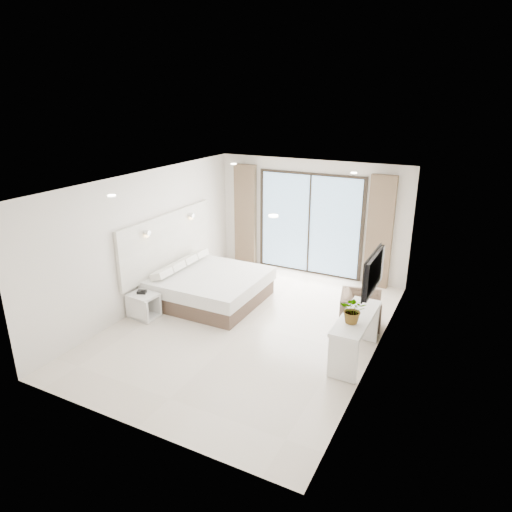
{
  "coord_description": "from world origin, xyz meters",
  "views": [
    {
      "loc": [
        3.55,
        -6.69,
        4.07
      ],
      "look_at": [
        -0.05,
        0.4,
        1.25
      ],
      "focal_mm": 32.0,
      "sensor_mm": 36.0,
      "label": 1
    }
  ],
  "objects_px": {
    "bed": "(209,287)",
    "console_desk": "(356,328)",
    "armchair": "(361,309)",
    "nightstand": "(144,306)"
  },
  "relations": [
    {
      "from": "bed",
      "to": "nightstand",
      "type": "relative_size",
      "value": 3.72
    },
    {
      "from": "nightstand",
      "to": "console_desk",
      "type": "bearing_deg",
      "value": 11.25
    },
    {
      "from": "armchair",
      "to": "nightstand",
      "type": "bearing_deg",
      "value": 98.18
    },
    {
      "from": "nightstand",
      "to": "armchair",
      "type": "xyz_separation_m",
      "value": [
        3.82,
        1.49,
        0.13
      ]
    },
    {
      "from": "bed",
      "to": "armchair",
      "type": "bearing_deg",
      "value": 4.82
    },
    {
      "from": "nightstand",
      "to": "armchair",
      "type": "height_order",
      "value": "armchair"
    },
    {
      "from": "console_desk",
      "to": "armchair",
      "type": "bearing_deg",
      "value": 99.8
    },
    {
      "from": "bed",
      "to": "console_desk",
      "type": "height_order",
      "value": "console_desk"
    },
    {
      "from": "console_desk",
      "to": "nightstand",
      "type": "bearing_deg",
      "value": -174.48
    },
    {
      "from": "console_desk",
      "to": "armchair",
      "type": "height_order",
      "value": "console_desk"
    }
  ]
}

